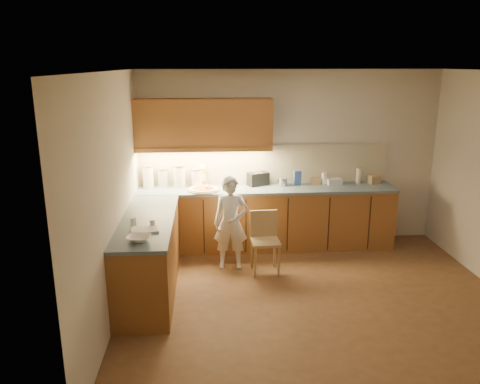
{
  "coord_description": "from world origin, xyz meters",
  "views": [
    {
      "loc": [
        -1.24,
        -4.87,
        2.68
      ],
      "look_at": [
        -0.8,
        1.2,
        1.0
      ],
      "focal_mm": 35.0,
      "sensor_mm": 36.0,
      "label": 1
    }
  ],
  "objects_px": {
    "pizza_on_board": "(204,189)",
    "oil_jug": "(202,176)",
    "wooden_chair": "(265,237)",
    "toaster": "(258,179)",
    "child": "(231,223)"
  },
  "relations": [
    {
      "from": "pizza_on_board",
      "to": "oil_jug",
      "type": "bearing_deg",
      "value": 93.55
    },
    {
      "from": "wooden_chair",
      "to": "toaster",
      "type": "xyz_separation_m",
      "value": [
        0.01,
        0.99,
        0.55
      ]
    },
    {
      "from": "wooden_chair",
      "to": "child",
      "type": "bearing_deg",
      "value": 159.56
    },
    {
      "from": "oil_jug",
      "to": "child",
      "type": "bearing_deg",
      "value": -67.21
    },
    {
      "from": "toaster",
      "to": "oil_jug",
      "type": "bearing_deg",
      "value": 152.92
    },
    {
      "from": "pizza_on_board",
      "to": "child",
      "type": "xyz_separation_m",
      "value": [
        0.35,
        -0.6,
        -0.31
      ]
    },
    {
      "from": "wooden_chair",
      "to": "toaster",
      "type": "relative_size",
      "value": 2.33
    },
    {
      "from": "pizza_on_board",
      "to": "oil_jug",
      "type": "xyz_separation_m",
      "value": [
        -0.02,
        0.29,
        0.13
      ]
    },
    {
      "from": "wooden_chair",
      "to": "oil_jug",
      "type": "xyz_separation_m",
      "value": [
        -0.81,
        1.03,
        0.6
      ]
    },
    {
      "from": "child",
      "to": "wooden_chair",
      "type": "height_order",
      "value": "child"
    },
    {
      "from": "wooden_chair",
      "to": "toaster",
      "type": "height_order",
      "value": "toaster"
    },
    {
      "from": "pizza_on_board",
      "to": "child",
      "type": "bearing_deg",
      "value": -59.19
    },
    {
      "from": "pizza_on_board",
      "to": "wooden_chair",
      "type": "bearing_deg",
      "value": -42.96
    },
    {
      "from": "pizza_on_board",
      "to": "toaster",
      "type": "xyz_separation_m",
      "value": [
        0.81,
        0.25,
        0.08
      ]
    },
    {
      "from": "pizza_on_board",
      "to": "wooden_chair",
      "type": "relative_size",
      "value": 0.56
    }
  ]
}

